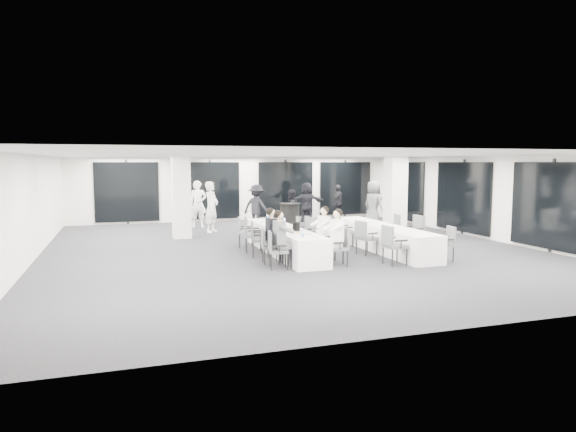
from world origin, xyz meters
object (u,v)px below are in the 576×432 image
at_px(chair_main_left_fourth, 251,232).
at_px(standing_guest_b, 291,207).
at_px(chair_side_right_near, 446,241).
at_px(standing_guest_h, 393,204).
at_px(chair_side_right_mid, 414,231).
at_px(ice_bucket_near, 296,227).
at_px(banquet_table_side, 383,238).
at_px(chair_main_right_fourth, 305,231).
at_px(chair_main_right_mid, 313,233).
at_px(standing_guest_c, 257,204).
at_px(cocktail_table, 290,218).
at_px(ice_bucket_far, 272,218).
at_px(chair_main_left_second, 268,244).
at_px(chair_main_left_far, 243,230).
at_px(standing_guest_e, 373,202).
at_px(chair_main_right_far, 294,229).
at_px(chair_side_left_near, 392,243).
at_px(standing_guest_g, 198,201).
at_px(standing_guest_a, 211,204).
at_px(standing_guest_d, 338,200).
at_px(chair_main_left_near, 275,247).
at_px(chair_side_left_mid, 364,235).
at_px(banquet_table_main, 284,241).
at_px(chair_main_right_second, 328,238).
at_px(chair_side_right_far, 393,227).
at_px(chair_main_right_near, 341,244).
at_px(chair_main_left_mid, 257,236).
at_px(chair_side_left_far, 342,229).
at_px(standing_guest_f, 307,199).

distance_m(chair_main_left_fourth, standing_guest_b, 5.40).
distance_m(chair_side_right_near, standing_guest_h, 6.64).
bearing_deg(chair_side_right_mid, ice_bucket_near, 87.54).
bearing_deg(banquet_table_side, chair_main_right_fourth, 155.57).
relative_size(chair_main_right_mid, standing_guest_c, 0.50).
bearing_deg(cocktail_table, ice_bucket_far, -119.40).
height_order(chair_main_left_second, chair_main_left_far, chair_main_left_far).
relative_size(chair_main_left_second, standing_guest_e, 0.41).
bearing_deg(standing_guest_e, chair_main_right_far, 104.55).
xyz_separation_m(chair_main_left_far, chair_side_left_near, (2.92, -3.93, 0.05)).
distance_m(chair_main_right_fourth, standing_guest_g, 6.66).
bearing_deg(standing_guest_e, chair_main_right_mid, 118.14).
bearing_deg(chair_main_left_fourth, chair_main_right_fourth, 101.48).
xyz_separation_m(standing_guest_a, standing_guest_g, (-0.25, 1.68, -0.01)).
bearing_deg(chair_main_right_fourth, chair_main_left_second, 134.07).
height_order(standing_guest_d, standing_guest_h, standing_guest_h).
xyz_separation_m(chair_side_right_near, standing_guest_g, (-5.19, 9.11, 0.54)).
relative_size(chair_main_left_near, chair_side_left_mid, 0.96).
bearing_deg(banquet_table_main, cocktail_table, 69.22).
bearing_deg(standing_guest_d, chair_main_right_second, 17.51).
bearing_deg(banquet_table_side, chair_main_left_far, 152.90).
bearing_deg(chair_main_right_mid, standing_guest_b, -26.60).
bearing_deg(chair_main_right_far, chair_side_right_far, -98.93).
relative_size(chair_main_right_near, chair_main_right_far, 1.10).
height_order(standing_guest_a, standing_guest_c, standing_guest_a).
xyz_separation_m(banquet_table_main, standing_guest_a, (-1.18, 5.10, 0.69)).
bearing_deg(ice_bucket_far, standing_guest_c, 82.28).
bearing_deg(chair_main_right_near, chair_main_left_fourth, 41.62).
bearing_deg(standing_guest_d, standing_guest_g, -43.56).
bearing_deg(chair_main_right_near, standing_guest_e, -24.54).
relative_size(chair_main_left_second, chair_main_left_far, 0.97).
bearing_deg(standing_guest_h, chair_main_left_mid, 79.90).
bearing_deg(chair_side_left_far, chair_main_right_far, -115.48).
bearing_deg(chair_main_left_fourth, ice_bucket_far, 145.19).
distance_m(chair_main_right_near, standing_guest_f, 9.70).
distance_m(chair_main_left_near, chair_side_right_mid, 4.75).
relative_size(chair_side_left_near, standing_guest_e, 0.47).
bearing_deg(chair_main_right_far, chair_main_right_mid, -169.08).
height_order(chair_main_left_near, standing_guest_g, standing_guest_g).
relative_size(chair_main_left_far, standing_guest_h, 0.47).
relative_size(chair_main_right_near, standing_guest_g, 0.45).
bearing_deg(chair_main_left_near, chair_main_right_far, 165.16).
relative_size(chair_main_right_fourth, chair_side_left_far, 1.01).
bearing_deg(chair_main_left_mid, chair_main_left_far, -166.12).
xyz_separation_m(cocktail_table, standing_guest_b, (0.47, 1.26, 0.31)).
distance_m(standing_guest_c, ice_bucket_near, 6.25).
bearing_deg(chair_main_right_fourth, ice_bucket_far, 37.60).
relative_size(banquet_table_main, standing_guest_e, 2.35).
bearing_deg(chair_side_right_far, ice_bucket_far, 85.20).
xyz_separation_m(chair_main_right_near, ice_bucket_near, (-0.74, 1.27, 0.32)).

